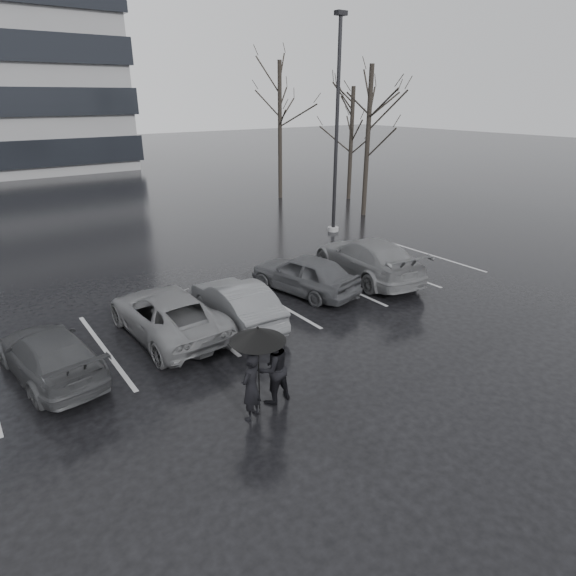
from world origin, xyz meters
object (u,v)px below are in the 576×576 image
(car_west_b, at_px, (167,313))
(car_west_c, at_px, (49,354))
(tree_east, at_px, (367,143))
(pedestrian_right, at_px, (273,368))
(car_main, at_px, (304,274))
(car_west_a, at_px, (236,303))
(car_east, at_px, (367,258))
(tree_north, at_px, (280,132))
(tree_ne, at_px, (351,145))
(lamp_post, at_px, (336,139))
(pedestrian_left, at_px, (251,387))

(car_west_b, relative_size, car_west_c, 1.14)
(car_west_b, bearing_deg, tree_east, -154.94)
(pedestrian_right, xyz_separation_m, tree_east, (14.59, 12.14, 3.15))
(car_main, height_order, car_west_a, car_main)
(car_main, bearing_deg, car_east, 164.46)
(car_west_c, bearing_deg, tree_north, -146.78)
(car_main, distance_m, tree_ne, 17.21)
(lamp_post, bearing_deg, car_east, -120.06)
(car_west_c, height_order, pedestrian_left, pedestrian_left)
(tree_ne, bearing_deg, lamp_post, -137.72)
(car_west_a, relative_size, lamp_post, 0.40)
(tree_east, bearing_deg, tree_north, 98.13)
(car_west_c, relative_size, tree_ne, 0.59)
(pedestrian_left, bearing_deg, tree_east, -168.47)
(car_west_c, xyz_separation_m, tree_east, (18.41, 8.10, 3.40))
(car_main, xyz_separation_m, tree_east, (10.07, 7.42, 3.31))
(car_west_b, distance_m, tree_ne, 21.38)
(car_east, relative_size, tree_north, 0.61)
(tree_ne, bearing_deg, pedestrian_right, -136.65)
(car_main, relative_size, car_east, 0.78)
(lamp_post, height_order, tree_east, lamp_post)
(pedestrian_left, xyz_separation_m, tree_ne, (17.82, 16.39, 2.73))
(tree_north, bearing_deg, pedestrian_left, -126.44)
(car_west_c, relative_size, pedestrian_right, 2.41)
(car_main, height_order, pedestrian_right, pedestrian_right)
(car_east, distance_m, tree_north, 16.22)
(lamp_post, relative_size, tree_ne, 1.41)
(tree_ne, height_order, tree_north, tree_north)
(pedestrian_left, bearing_deg, car_west_a, -143.73)
(tree_east, bearing_deg, pedestrian_right, -140.25)
(car_east, height_order, pedestrian_left, pedestrian_left)
(car_west_a, xyz_separation_m, pedestrian_right, (-1.37, -3.98, 0.20))
(car_main, bearing_deg, car_west_a, 0.76)
(car_west_a, relative_size, tree_east, 0.50)
(car_west_a, distance_m, tree_east, 15.89)
(car_east, relative_size, pedestrian_left, 3.37)
(tree_east, bearing_deg, car_east, -133.56)
(car_west_b, relative_size, pedestrian_right, 2.74)
(tree_ne, bearing_deg, pedestrian_left, -137.39)
(car_west_b, height_order, pedestrian_right, pedestrian_right)
(car_main, bearing_deg, pedestrian_left, 31.04)
(car_west_a, height_order, car_west_c, car_west_a)
(lamp_post, bearing_deg, tree_east, 24.68)
(car_main, relative_size, car_west_c, 0.99)
(lamp_post, xyz_separation_m, tree_ne, (6.34, 5.77, -1.03))
(car_west_c, xyz_separation_m, pedestrian_right, (3.82, -4.04, 0.26))
(lamp_post, bearing_deg, pedestrian_right, -136.03)
(car_west_c, xyz_separation_m, tree_north, (17.41, 15.10, 3.65))
(car_west_a, relative_size, car_west_c, 0.97)
(tree_north, bearing_deg, tree_east, -81.87)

